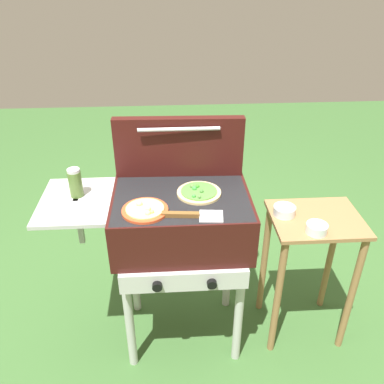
# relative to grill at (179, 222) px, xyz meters

# --- Properties ---
(ground_plane) EXTENTS (8.00, 8.00, 0.00)m
(ground_plane) POSITION_rel_grill_xyz_m (0.01, 0.00, -0.76)
(ground_plane) COLOR #38602D
(grill) EXTENTS (0.96, 0.53, 0.90)m
(grill) POSITION_rel_grill_xyz_m (0.00, 0.00, 0.00)
(grill) COLOR #38110F
(grill) RESTS_ON ground_plane
(grill_lid_open) EXTENTS (0.63, 0.09, 0.30)m
(grill_lid_open) POSITION_rel_grill_xyz_m (0.01, 0.22, 0.30)
(grill_lid_open) COLOR #38110F
(grill_lid_open) RESTS_ON grill
(pizza_veggie) EXTENTS (0.20, 0.20, 0.03)m
(pizza_veggie) POSITION_rel_grill_xyz_m (0.10, 0.02, 0.15)
(pizza_veggie) COLOR #E0C17F
(pizza_veggie) RESTS_ON grill
(pizza_cheese) EXTENTS (0.20, 0.20, 0.04)m
(pizza_cheese) POSITION_rel_grill_xyz_m (-0.15, -0.12, 0.15)
(pizza_cheese) COLOR #C64723
(pizza_cheese) RESTS_ON grill
(sauce_jar) EXTENTS (0.06, 0.06, 0.14)m
(sauce_jar) POSITION_rel_grill_xyz_m (-0.46, 0.04, 0.21)
(sauce_jar) COLOR #4C6B2D
(sauce_jar) RESTS_ON grill
(spatula) EXTENTS (0.26, 0.10, 0.02)m
(spatula) POSITION_rel_grill_xyz_m (0.06, -0.17, 0.15)
(spatula) COLOR #B7BABF
(spatula) RESTS_ON grill
(prep_table) EXTENTS (0.44, 0.36, 0.75)m
(prep_table) POSITION_rel_grill_xyz_m (0.67, 0.00, -0.22)
(prep_table) COLOR olive
(prep_table) RESTS_ON ground_plane
(topping_bowl_near) EXTENTS (0.11, 0.11, 0.04)m
(topping_bowl_near) POSITION_rel_grill_xyz_m (0.52, 0.04, 0.02)
(topping_bowl_near) COLOR silver
(topping_bowl_near) RESTS_ON prep_table
(topping_bowl_far) EXTENTS (0.10, 0.10, 0.04)m
(topping_bowl_far) POSITION_rel_grill_xyz_m (0.63, -0.12, 0.02)
(topping_bowl_far) COLOR silver
(topping_bowl_far) RESTS_ON prep_table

